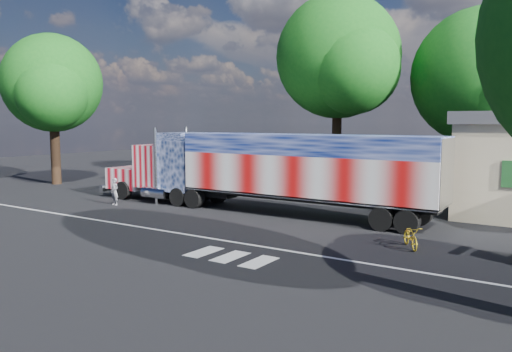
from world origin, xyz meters
The scene contains 9 objects.
ground centered at (0.00, 0.00, 0.00)m, with size 100.00×100.00×0.00m, color black.
lane_markings centered at (1.71, -3.77, 0.01)m, with size 30.00×2.67×0.01m.
semi_truck centered at (0.20, 3.28, 2.26)m, with size 20.59×3.25×4.39m.
coach_bus centered at (-5.85, 9.08, 1.82)m, with size 12.10×2.82×3.52m.
woman centered at (-7.91, 0.45, 0.77)m, with size 0.56×0.37×1.54m, color slate.
bicycle centered at (8.95, -0.11, 0.42)m, with size 0.56×1.61×0.85m, color gold.
tree_ne_a centered at (8.38, 18.21, 7.71)m, with size 9.70×9.24×12.38m.
tree_w_a centered at (-19.00, 4.57, 7.50)m, with size 7.60×7.24×11.18m.
tree_n_mid centered at (-1.12, 16.00, 9.42)m, with size 9.56×9.10×14.04m.
Camera 1 is at (14.06, -18.63, 4.73)m, focal length 35.00 mm.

